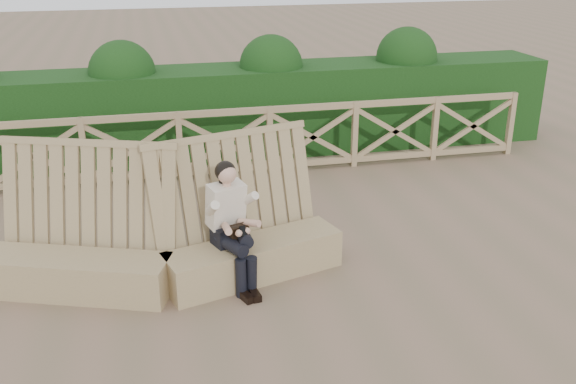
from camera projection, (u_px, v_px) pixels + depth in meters
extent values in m
plane|color=brown|center=(271.00, 282.00, 7.16)|extent=(60.00, 60.00, 0.00)
cube|color=#927B53|center=(77.00, 275.00, 6.87)|extent=(2.06, 1.17, 0.43)
cube|color=#927B53|center=(81.00, 216.00, 6.91)|extent=(2.04, 1.12, 1.55)
cube|color=#927B53|center=(254.00, 259.00, 7.21)|extent=(2.07, 1.04, 0.43)
cube|color=#927B53|center=(242.00, 204.00, 7.21)|extent=(2.06, 0.98, 1.55)
cube|color=black|center=(229.00, 234.00, 7.06)|extent=(0.42, 0.36, 0.22)
cube|color=beige|center=(226.00, 205.00, 6.97)|extent=(0.47, 0.40, 0.52)
sphere|color=tan|center=(227.00, 174.00, 6.79)|extent=(0.26, 0.26, 0.21)
sphere|color=black|center=(225.00, 171.00, 6.81)|extent=(0.29, 0.29, 0.23)
cylinder|color=black|center=(231.00, 245.00, 6.86)|extent=(0.29, 0.47, 0.15)
cylinder|color=black|center=(243.00, 235.00, 6.93)|extent=(0.30, 0.48, 0.16)
cylinder|color=black|center=(241.00, 278.00, 6.80)|extent=(0.15, 0.15, 0.43)
cylinder|color=black|center=(252.00, 276.00, 6.84)|extent=(0.15, 0.15, 0.43)
cube|color=black|center=(246.00, 296.00, 6.80)|extent=(0.16, 0.25, 0.08)
cube|color=black|center=(255.00, 294.00, 6.83)|extent=(0.16, 0.25, 0.08)
cube|color=black|center=(238.00, 231.00, 6.89)|extent=(0.24, 0.18, 0.14)
cube|color=black|center=(244.00, 232.00, 6.74)|extent=(0.09, 0.11, 0.12)
cube|color=#836A4C|center=(224.00, 112.00, 9.93)|extent=(10.10, 0.07, 0.10)
cube|color=#836A4C|center=(226.00, 169.00, 10.28)|extent=(10.10, 0.07, 0.10)
cube|color=black|center=(215.00, 112.00, 11.13)|extent=(12.00, 1.20, 1.50)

